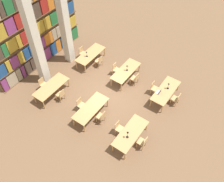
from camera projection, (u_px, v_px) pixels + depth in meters
The scene contains 27 objects.
ground_plane at pixel (108, 96), 15.40m from camera, with size 40.00×40.00×0.00m, color brown.
bookshelf_bank at pixel (36, 29), 15.48m from camera, with size 7.14×0.35×5.50m.
pillar_left at pixel (35, 43), 14.08m from camera, with size 0.51×0.51×6.00m.
pillar_center at pixel (64, 23), 15.38m from camera, with size 0.51×0.51×6.00m.
reading_table_0 at pixel (130, 133), 12.87m from camera, with size 2.30×0.91×0.73m.
chair_0 at pixel (143, 142), 12.74m from camera, with size 0.42×0.40×0.89m.
chair_1 at pixel (119, 128), 13.31m from camera, with size 0.42×0.40×0.89m.
desk_lamp_0 at pixel (128, 134), 12.39m from camera, with size 0.14×0.14×0.50m.
reading_table_1 at pixel (166, 91), 14.79m from camera, with size 2.30×0.91×0.73m.
chair_2 at pixel (176, 99), 14.63m from camera, with size 0.42×0.40×0.89m.
chair_3 at pixel (154, 88), 15.20m from camera, with size 0.42×0.40×0.89m.
desk_lamp_1 at pixel (169, 85), 14.61m from camera, with size 0.14×0.14×0.45m.
laptop at pixel (159, 92), 14.59m from camera, with size 0.32×0.22×0.21m.
reading_table_2 at pixel (91, 108), 13.94m from camera, with size 2.30×0.91×0.73m.
chair_4 at pixel (101, 117), 13.79m from camera, with size 0.42×0.40×0.89m.
chair_5 at pixel (81, 104), 14.35m from camera, with size 0.42×0.40×0.89m.
reading_table_3 at pixel (126, 71), 15.89m from camera, with size 2.30×0.91×0.73m.
chair_6 at pixel (135, 78), 15.72m from camera, with size 0.42×0.40×0.89m.
chair_7 at pixel (116, 69), 16.29m from camera, with size 0.42×0.40×0.89m.
desk_lamp_2 at pixel (127, 67), 15.64m from camera, with size 0.14×0.14×0.43m.
reading_table_4 at pixel (51, 87), 14.99m from camera, with size 2.30×0.91×0.73m.
chair_8 at pixel (61, 95), 14.85m from camera, with size 0.42×0.40×0.89m.
chair_9 at pixel (43, 84), 15.41m from camera, with size 0.42×0.40×0.89m.
reading_table_5 at pixel (91, 54), 16.96m from camera, with size 2.30×0.91×0.73m.
chair_10 at pixel (99, 61), 16.81m from camera, with size 0.42×0.40×0.89m.
chair_11 at pixel (82, 53), 17.38m from camera, with size 0.42×0.40×0.89m.
desk_lamp_3 at pixel (87, 53), 16.52m from camera, with size 0.14×0.14×0.42m.
Camera 1 is at (-7.94, -5.91, 11.80)m, focal length 40.00 mm.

